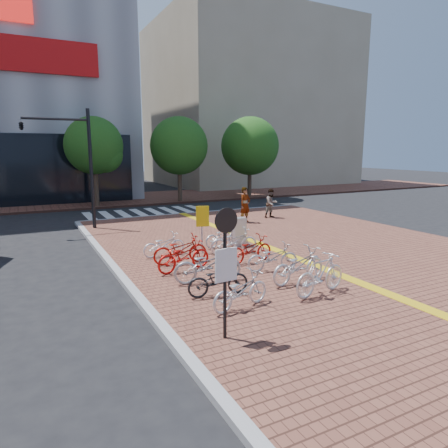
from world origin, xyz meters
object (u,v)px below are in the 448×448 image
bike_3 (184,256)px  bike_9 (251,249)px  bike_6 (321,274)px  pedestrian_a (245,205)px  bike_10 (234,241)px  pedestrian_b (271,203)px  notice_sign (226,258)px  bike_1 (218,280)px  yellow_sign (202,221)px  bike_8 (273,257)px  bike_2 (208,265)px  bike_7 (299,265)px  utility_box (239,232)px  bike_5 (164,245)px  bike_4 (180,249)px  traffic_light_pole (60,147)px  bike_11 (223,236)px  bike_0 (241,291)px

bike_3 → bike_9: 2.39m
bike_6 → pedestrian_a: 10.77m
bike_10 → pedestrian_b: bearing=-34.9°
bike_3 → notice_sign: bearing=159.1°
bike_3 → bike_1: bearing=170.5°
yellow_sign → bike_8: bearing=-70.8°
bike_2 → bike_7: bike_2 is taller
bike_3 → bike_7: (2.55, -2.55, 0.02)m
bike_1 → yellow_sign: size_ratio=0.94×
utility_box → bike_7: bearing=-97.9°
bike_5 → bike_10: (2.41, -0.87, 0.05)m
bike_1 → bike_4: bearing=4.3°
bike_5 → notice_sign: 6.90m
bike_5 → bike_9: size_ratio=0.92×
pedestrian_a → pedestrian_b: bearing=1.5°
bike_7 → bike_2: bearing=55.5°
traffic_light_pole → bike_11: bearing=-50.7°
bike_5 → notice_sign: notice_sign is taller
bike_9 → notice_sign: size_ratio=0.65×
bike_6 → bike_7: 1.07m
bike_9 → pedestrian_a: size_ratio=0.94×
bike_0 → bike_9: bike_9 is taller
bike_8 → utility_box: size_ratio=1.49×
bike_11 → traffic_light_pole: bearing=32.1°
bike_5 → traffic_light_pole: size_ratio=0.28×
bike_8 → bike_9: (-0.12, 1.16, 0.02)m
yellow_sign → utility_box: bearing=12.1°
bike_8 → bike_9: bearing=16.7°
bike_2 → bike_9: bearing=-51.1°
bike_8 → bike_11: size_ratio=1.03×
bike_0 → utility_box: size_ratio=1.50×
bike_2 → bike_9: 2.50m
bike_7 → utility_box: (0.66, 4.73, 0.05)m
bike_6 → pedestrian_b: 12.16m
bike_5 → traffic_light_pole: traffic_light_pole is taller
bike_3 → pedestrian_a: (6.02, 6.54, 0.44)m
pedestrian_b → bike_3: bearing=-143.0°
bike_2 → bike_10: bearing=-32.2°
utility_box → notice_sign: (-4.14, -6.88, 1.15)m
yellow_sign → pedestrian_a: bearing=46.0°
bike_11 → pedestrian_b: (5.53, 4.88, 0.38)m
bike_0 → bike_9: (2.28, 3.35, 0.02)m
bike_3 → bike_4: (0.20, 0.84, -0.00)m
bike_1 → bike_10: bike_10 is taller
bike_4 → bike_2: bearing=-175.3°
bike_1 → bike_7: (2.54, -0.10, 0.07)m
bike_1 → yellow_sign: yellow_sign is taller
bike_4 → traffic_light_pole: bearing=24.3°
bike_4 → bike_9: size_ratio=1.06×
bike_5 → bike_7: 5.22m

